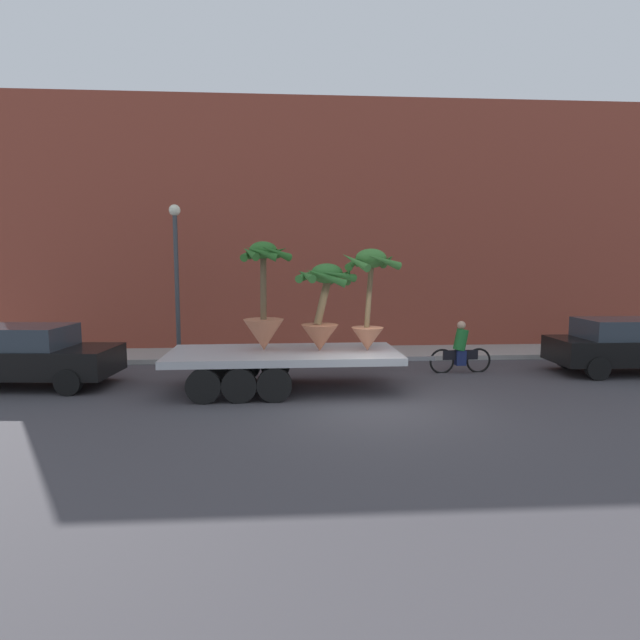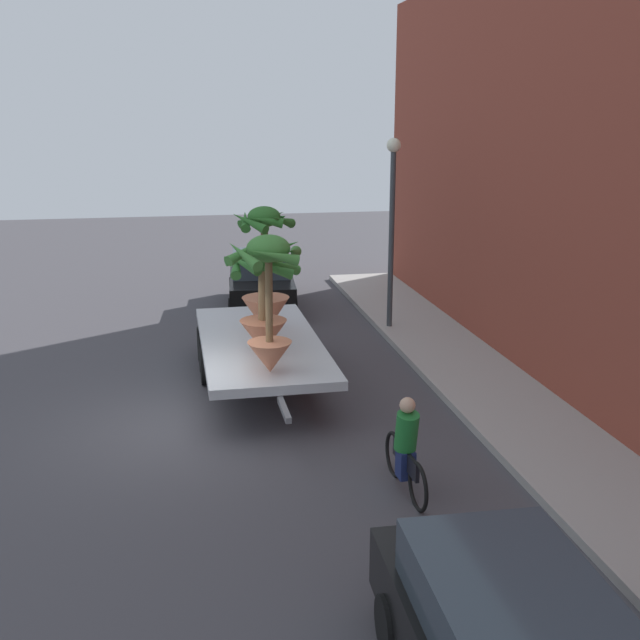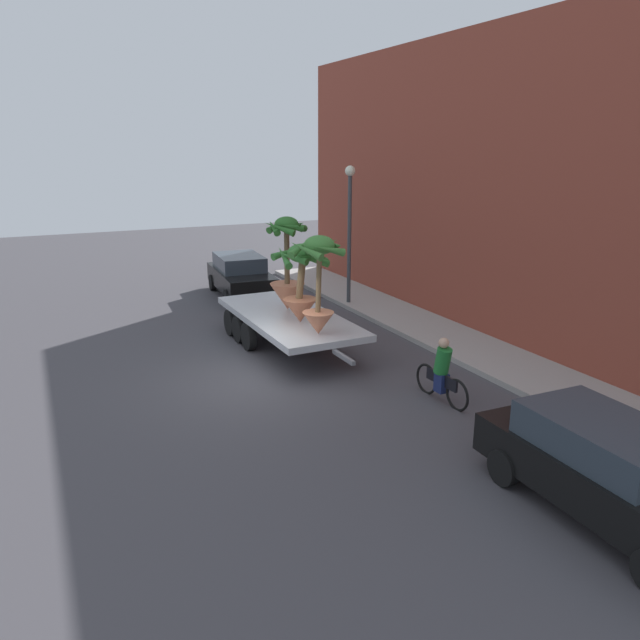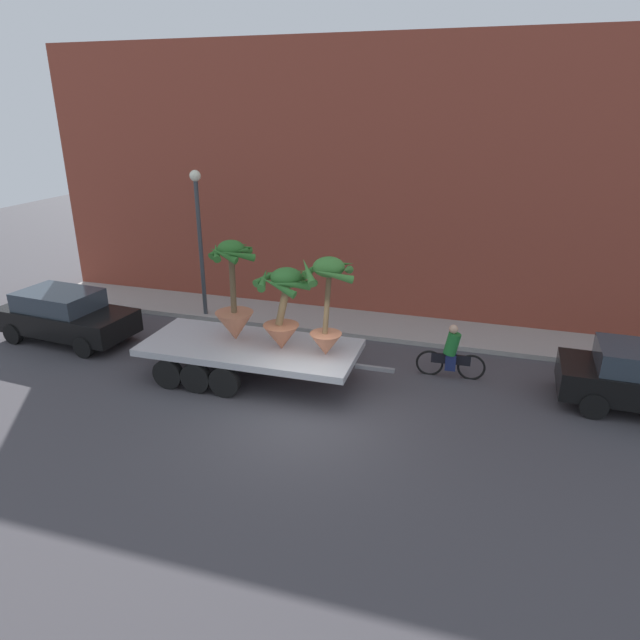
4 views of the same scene
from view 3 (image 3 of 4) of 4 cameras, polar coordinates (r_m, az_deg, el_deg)
name	(u,v)px [view 3 (image 3 of 4)]	position (r m, az deg, el deg)	size (l,w,h in m)	color
ground_plane	(264,378)	(15.43, -5.32, -5.43)	(60.00, 60.00, 0.00)	#423F44
sidewalk	(459,343)	(18.27, 12.92, -2.08)	(24.00, 2.20, 0.15)	#A39E99
building_facade	(517,188)	(18.56, 18.01, 11.69)	(24.00, 1.20, 8.93)	brown
flatbed_trailer	(285,319)	(17.71, -3.29, 0.08)	(6.72, 2.53, 0.98)	#B7BABF
potted_palm_rear	(301,282)	(16.27, -1.81, 3.59)	(1.54, 1.50, 2.18)	#B26647
potted_palm_middle	(287,272)	(17.68, -3.11, 4.51)	(1.33, 1.42, 2.72)	#C17251
potted_palm_front	(319,281)	(15.18, -0.14, 3.64)	(1.51, 1.41, 2.55)	#C17251
cyclist	(442,373)	(14.08, 11.39, -4.92)	(1.84, 0.36, 1.54)	black
parked_car	(609,470)	(10.61, 25.52, -12.56)	(4.54, 1.91, 1.58)	black
trailing_car	(241,275)	(23.70, -7.46, 4.22)	(4.40, 2.16, 1.58)	black
street_lamp	(350,217)	(21.60, 2.80, 9.65)	(0.36, 0.36, 4.83)	#383D42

